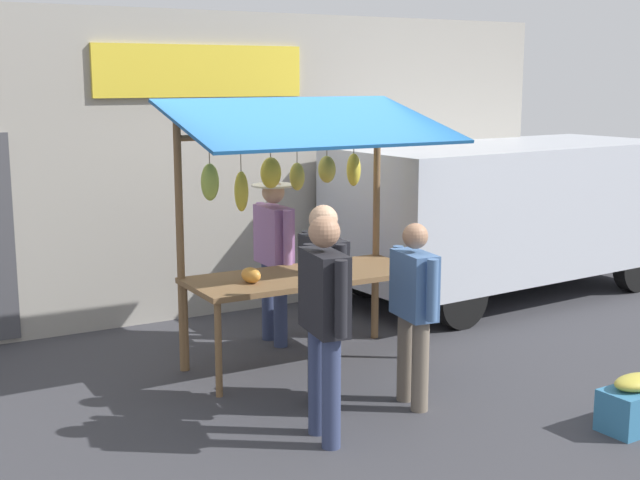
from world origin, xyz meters
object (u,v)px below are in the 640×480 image
object	(u,v)px
vendor_with_sunhat	(274,248)
produce_crate_near	(636,404)
market_stall	(301,201)
shopper_with_shopping_bag	(323,292)
shopper_in_grey_tee	(324,312)
parked_van	(497,207)
shopper_with_ponytail	(414,303)

from	to	relation	value
vendor_with_sunhat	produce_crate_near	xyz separation A→B (m)	(-1.43, 3.37, -0.79)
market_stall	shopper_with_shopping_bag	bearing A→B (deg)	70.37
shopper_in_grey_tee	vendor_with_sunhat	bearing A→B (deg)	-9.93
market_stall	shopper_in_grey_tee	xyz separation A→B (m)	(0.70, 1.66, -0.57)
vendor_with_sunhat	shopper_with_shopping_bag	size ratio (longest dim) A/B	0.99
vendor_with_sunhat	parked_van	size ratio (longest dim) A/B	0.37
shopper_with_shopping_bag	parked_van	bearing A→B (deg)	-54.54
vendor_with_sunhat	shopper_with_ponytail	xyz separation A→B (m)	(-0.21, 2.11, -0.12)
shopper_in_grey_tee	parked_van	world-z (taller)	parked_van
vendor_with_sunhat	produce_crate_near	size ratio (longest dim) A/B	2.78
market_stall	shopper_in_grey_tee	world-z (taller)	market_stall
market_stall	produce_crate_near	world-z (taller)	market_stall
market_stall	parked_van	world-z (taller)	market_stall
shopper_with_shopping_bag	produce_crate_near	world-z (taller)	shopper_with_shopping_bag
market_stall	shopper_with_ponytail	bearing A→B (deg)	101.44
market_stall	produce_crate_near	size ratio (longest dim) A/B	4.15
market_stall	shopper_with_shopping_bag	distance (m)	1.32
vendor_with_sunhat	produce_crate_near	distance (m)	3.75
shopper_in_grey_tee	parked_van	bearing A→B (deg)	-47.26
vendor_with_sunhat	shopper_with_ponytail	size ratio (longest dim) A/B	1.09
shopper_with_ponytail	shopper_in_grey_tee	size ratio (longest dim) A/B	0.90
vendor_with_sunhat	parked_van	xyz separation A→B (m)	(-3.27, -0.41, 0.13)
parked_van	shopper_with_shopping_bag	bearing A→B (deg)	26.71
market_stall	shopper_in_grey_tee	distance (m)	1.89
shopper_with_ponytail	shopper_in_grey_tee	bearing A→B (deg)	111.42
shopper_with_ponytail	market_stall	bearing A→B (deg)	18.43
vendor_with_sunhat	shopper_with_ponytail	world-z (taller)	vendor_with_sunhat
shopper_with_ponytail	shopper_with_shopping_bag	xyz separation A→B (m)	(0.68, -0.29, 0.11)
shopper_with_ponytail	shopper_with_shopping_bag	bearing A→B (deg)	74.07
shopper_with_shopping_bag	produce_crate_near	bearing A→B (deg)	-124.58
shopper_with_ponytail	shopper_in_grey_tee	xyz separation A→B (m)	(0.99, 0.25, 0.12)
shopper_with_shopping_bag	market_stall	bearing A→B (deg)	-15.10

